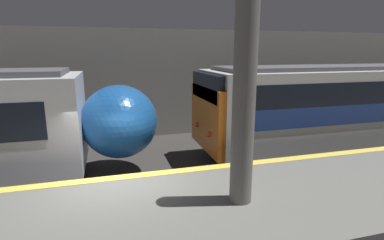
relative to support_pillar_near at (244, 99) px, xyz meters
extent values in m
plane|color=#33302D|center=(-2.32, 1.93, -3.17)|extent=(120.00, 120.00, 0.00)
cube|color=slate|center=(-2.32, 0.14, -2.61)|extent=(40.00, 3.59, 1.11)
cube|color=#EAD14C|center=(-2.32, 1.78, -2.05)|extent=(40.00, 0.30, 0.01)
cube|color=#9E998E|center=(-2.32, 9.09, -0.66)|extent=(50.00, 0.15, 5.03)
cylinder|color=slate|center=(0.00, 0.00, 0.00)|extent=(0.43, 0.43, 4.11)
ellipsoid|color=#195199|center=(-2.12, 4.66, -1.34)|extent=(2.42, 2.79, 2.33)
sphere|color=#F2EFCC|center=(-1.17, 4.66, -1.76)|extent=(0.20, 0.20, 0.20)
cube|color=orange|center=(0.85, 4.66, -1.43)|extent=(0.25, 2.97, 2.22)
cube|color=black|center=(0.85, 4.66, -0.32)|extent=(0.25, 2.67, 0.89)
sphere|color=#EA4C42|center=(0.69, 3.97, -1.81)|extent=(0.18, 0.18, 0.18)
sphere|color=#EA4C42|center=(0.69, 5.34, -1.81)|extent=(0.18, 0.18, 0.18)
camera|label=1|loc=(-2.42, -5.01, 0.87)|focal=28.00mm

